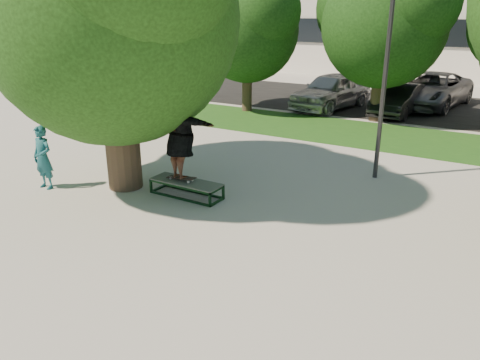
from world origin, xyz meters
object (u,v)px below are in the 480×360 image
Objects in this scene: bystander at (43,158)px; car_silver_a at (331,91)px; car_dark at (398,100)px; grind_box at (186,188)px; car_grey at (430,90)px; lamppost at (387,56)px; tree_left at (110,1)px.

bystander is 0.33× the size of car_silver_a.
car_dark is (5.35, 13.71, -0.14)m from bystander.
car_grey is (2.80, 14.94, 0.60)m from grind_box.
lamppost is 3.39× the size of grind_box.
car_grey is (4.60, 15.13, -3.63)m from tree_left.
lamppost is 1.53× the size of car_dark.
lamppost is 3.83× the size of bystander.
lamppost is 1.28× the size of car_silver_a.
car_grey is (3.80, 2.73, -0.03)m from car_silver_a.
grind_box is at bearing -74.93° from car_silver_a.
grind_box is at bearing -92.52° from car_grey.
bystander is at bearing -108.00° from car_dark.
car_dark is at bearing -99.00° from car_grey.
bystander is (-3.35, -1.38, 0.61)m from grind_box.
tree_left is 16.23m from car_grey.
tree_left is 12.94m from car_silver_a.
grind_box is 1.13× the size of bystander.
car_grey is at bearing 76.23° from car_dark.
grind_box is 15.21m from car_grey.
bystander is at bearing -102.57° from car_grey.
car_grey reaches higher than car_dark.
car_dark reaches higher than grind_box.
car_grey is at bearing 46.04° from car_silver_a.
lamppost is at bearing -51.71° from car_silver_a.
tree_left reaches higher than car_grey.
car_silver_a is (-4.50, 8.50, -2.34)m from lamppost.
grind_box is 3.68m from bystander.
lamppost is 9.90m from car_silver_a.
lamppost is 9.10m from car_dark.
car_silver_a is at bearing 86.35° from tree_left.
bystander reaches higher than car_dark.
bystander reaches higher than grind_box.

